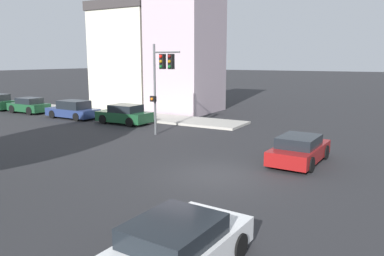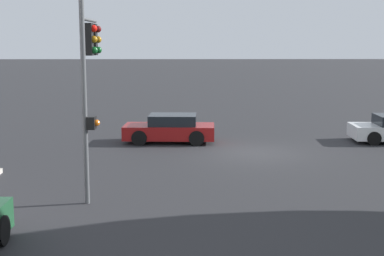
{
  "view_description": "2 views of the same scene",
  "coord_description": "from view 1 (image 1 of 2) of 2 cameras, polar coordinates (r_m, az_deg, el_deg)",
  "views": [
    {
      "loc": [
        -13.32,
        -6.49,
        4.67
      ],
      "look_at": [
        2.9,
        2.85,
        1.24
      ],
      "focal_mm": 35.0,
      "sensor_mm": 36.0,
      "label": 1
    },
    {
      "loc": [
        2.92,
        21.64,
        4.4
      ],
      "look_at": [
        2.63,
        3.4,
        1.57
      ],
      "focal_mm": 50.0,
      "sensor_mm": 36.0,
      "label": 2
    }
  ],
  "objects": [
    {
      "name": "parked_car_1",
      "position": [
        31.64,
        -17.68,
        2.63
      ],
      "size": [
        2.03,
        4.59,
        1.45
      ],
      "rotation": [
        0.0,
        0.0,
        1.54
      ],
      "color": "navy",
      "rests_on": "ground_plane"
    },
    {
      "name": "rowhouse_backdrop",
      "position": [
        35.63,
        -5.09,
        11.83
      ],
      "size": [
        6.37,
        11.85,
        12.34
      ],
      "color": "#B29EA8",
      "rests_on": "ground_plane"
    },
    {
      "name": "crossing_car_1",
      "position": [
        17.79,
        16.04,
        -3.19
      ],
      "size": [
        4.18,
        2.07,
        1.28
      ],
      "rotation": [
        0.0,
        0.0,
        -0.05
      ],
      "color": "maroon",
      "rests_on": "ground_plane"
    },
    {
      "name": "crossing_car_0",
      "position": [
        8.7,
        -2.28,
        -17.54
      ],
      "size": [
        4.03,
        2.17,
        1.24
      ],
      "rotation": [
        0.0,
        0.0,
        -0.06
      ],
      "color": "silver",
      "rests_on": "ground_plane"
    },
    {
      "name": "parked_car_0",
      "position": [
        28.04,
        -10.24,
        2.02
      ],
      "size": [
        1.99,
        4.09,
        1.42
      ],
      "rotation": [
        0.0,
        0.0,
        1.57
      ],
      "color": "#194728",
      "rests_on": "ground_plane"
    },
    {
      "name": "traffic_signal",
      "position": [
        22.94,
        -4.64,
        8.33
      ],
      "size": [
        0.55,
        2.06,
        5.61
      ],
      "rotation": [
        0.0,
        0.0,
        3.11
      ],
      "color": "#515456",
      "rests_on": "ground_plane"
    },
    {
      "name": "ground_plane",
      "position": [
        15.53,
        3.8,
        -7.14
      ],
      "size": [
        300.0,
        300.0,
        0.0
      ],
      "primitive_type": "plane",
      "color": "#28282B"
    },
    {
      "name": "parked_car_2",
      "position": [
        36.22,
        -23.6,
        3.14
      ],
      "size": [
        1.88,
        3.88,
        1.36
      ],
      "rotation": [
        0.0,
        0.0,
        1.55
      ],
      "color": "#194728",
      "rests_on": "ground_plane"
    }
  ]
}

